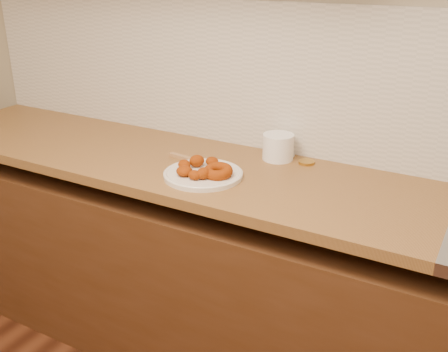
# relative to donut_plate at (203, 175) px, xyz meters

# --- Properties ---
(wall_back) EXTENTS (4.00, 0.02, 2.70)m
(wall_back) POSITION_rel_donut_plate_xyz_m (0.35, 0.41, 0.44)
(wall_back) COLOR tan
(wall_back) RESTS_ON ground
(base_cabinet) EXTENTS (3.60, 0.60, 0.77)m
(base_cabinet) POSITION_rel_donut_plate_xyz_m (0.35, 0.10, -0.52)
(base_cabinet) COLOR #4A2B18
(base_cabinet) RESTS_ON floor
(butcher_block) EXTENTS (2.30, 0.62, 0.04)m
(butcher_block) POSITION_rel_donut_plate_xyz_m (-0.30, 0.10, -0.03)
(butcher_block) COLOR olive
(butcher_block) RESTS_ON base_cabinet
(backsplash) EXTENTS (3.60, 0.02, 0.60)m
(backsplash) POSITION_rel_donut_plate_xyz_m (0.35, 0.40, 0.29)
(backsplash) COLOR beige
(backsplash) RESTS_ON wall_back
(donut_plate) EXTENTS (0.29, 0.29, 0.02)m
(donut_plate) POSITION_rel_donut_plate_xyz_m (0.00, 0.00, 0.00)
(donut_plate) COLOR silver
(donut_plate) RESTS_ON butcher_block
(ring_donut) EXTENTS (0.12, 0.12, 0.05)m
(ring_donut) POSITION_rel_donut_plate_xyz_m (0.06, -0.00, 0.03)
(ring_donut) COLOR #7B2A06
(ring_donut) RESTS_ON donut_plate
(fried_dough_chunks) EXTENTS (0.17, 0.20, 0.05)m
(fried_dough_chunks) POSITION_rel_donut_plate_xyz_m (-0.03, -0.01, 0.03)
(fried_dough_chunks) COLOR #7B2A06
(fried_dough_chunks) RESTS_ON donut_plate
(plastic_tub) EXTENTS (0.14, 0.14, 0.10)m
(plastic_tub) POSITION_rel_donut_plate_xyz_m (0.17, 0.31, 0.04)
(plastic_tub) COLOR white
(plastic_tub) RESTS_ON butcher_block
(tub_lid) EXTENTS (0.14, 0.14, 0.01)m
(tub_lid) POSITION_rel_donut_plate_xyz_m (0.16, 0.35, -0.00)
(tub_lid) COLOR white
(tub_lid) RESTS_ON butcher_block
(brass_jar_lid) EXTENTS (0.08, 0.08, 0.01)m
(brass_jar_lid) POSITION_rel_donut_plate_xyz_m (0.29, 0.31, -0.00)
(brass_jar_lid) COLOR #BC8E35
(brass_jar_lid) RESTS_ON butcher_block
(wooden_utensil) EXTENTS (0.17, 0.04, 0.01)m
(wooden_utensil) POSITION_rel_donut_plate_xyz_m (-0.15, 0.12, -0.00)
(wooden_utensil) COLOR #9C7144
(wooden_utensil) RESTS_ON butcher_block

